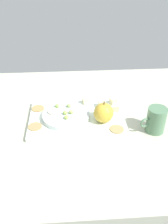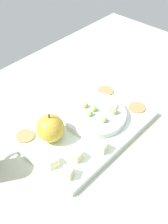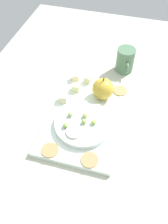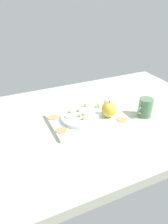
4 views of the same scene
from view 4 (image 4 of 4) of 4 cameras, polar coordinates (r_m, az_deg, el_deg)
table at (r=112.67cm, az=1.29°, el=-2.67°), size 141.14×89.18×4.69cm
platter at (r=109.57cm, az=0.88°, el=-1.72°), size 37.02×24.67×1.72cm
serving_dish at (r=106.80cm, az=-1.04°, el=-1.52°), size 18.37×18.37×1.86cm
apple_whole at (r=108.64cm, az=6.49°, el=0.62°), size 7.57×7.57×7.57cm
apple_stem at (r=106.56cm, az=6.63°, el=2.67°), size 0.50×0.50×1.20cm
cheese_cube_0 at (r=117.62cm, az=4.26°, el=1.80°), size 2.70×2.70×2.56cm
cheese_cube_1 at (r=121.43cm, az=5.99°, el=2.68°), size 3.29×3.29×2.56cm
cheese_cube_2 at (r=117.28cm, az=0.84°, el=1.80°), size 3.00×3.00×2.56cm
cheese_cube_3 at (r=117.78cm, az=7.30°, el=1.67°), size 3.07×3.07×2.56cm
cracker_0 at (r=108.49cm, az=9.87°, el=-1.92°), size 5.17×5.17×0.40cm
cracker_1 at (r=109.56cm, az=-8.07°, el=-1.41°), size 5.17×5.17×0.40cm
cracker_2 at (r=99.71cm, az=-5.94°, el=-4.77°), size 5.17×5.17×0.40cm
grape_0 at (r=108.54cm, az=-3.70°, el=0.05°), size 1.74×1.57×1.60cm
grape_1 at (r=109.99cm, az=-1.43°, el=0.50°), size 1.74×1.57×1.47cm
grape_2 at (r=105.48cm, az=-1.12°, el=-0.90°), size 1.74×1.57×1.50cm
grape_3 at (r=106.59cm, az=-0.06°, el=-0.54°), size 1.74×1.57×1.46cm
grape_4 at (r=103.33cm, az=-0.19°, el=-1.62°), size 1.74×1.57×1.46cm
apple_slice_0 at (r=105.59cm, az=-3.72°, el=-1.21°), size 4.65×4.65×0.60cm
cup at (r=115.48cm, az=15.70°, el=1.13°), size 10.02×7.01×9.70cm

